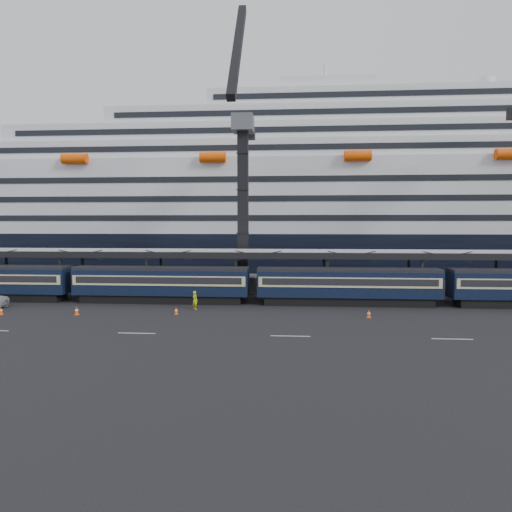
{
  "coord_description": "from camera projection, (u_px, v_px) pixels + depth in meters",
  "views": [
    {
      "loc": [
        -14.04,
        -38.32,
        8.53
      ],
      "look_at": [
        -17.68,
        10.0,
        5.14
      ],
      "focal_mm": 32.0,
      "sensor_mm": 36.0,
      "label": 1
    }
  ],
  "objects": [
    {
      "name": "ground",
      "position": [
        460.0,
        327.0,
        37.66
      ],
      "size": [
        260.0,
        260.0,
        0.0
      ],
      "primitive_type": "plane",
      "color": "black",
      "rests_on": "ground"
    },
    {
      "name": "train",
      "position": [
        380.0,
        285.0,
        47.8
      ],
      "size": [
        133.05,
        3.0,
        4.05
      ],
      "color": "black",
      "rests_on": "ground"
    },
    {
      "name": "canopy",
      "position": [
        415.0,
        253.0,
        51.22
      ],
      "size": [
        130.0,
        6.25,
        5.53
      ],
      "color": "gray",
      "rests_on": "ground"
    },
    {
      "name": "cruise_ship",
      "position": [
        362.0,
        203.0,
        82.63
      ],
      "size": [
        214.09,
        28.84,
        34.0
      ],
      "color": "black",
      "rests_on": "ground"
    },
    {
      "name": "crane_dark_near",
      "position": [
        243.0,
        197.0,
        56.82
      ],
      "size": [
        4.5,
        17.75,
        35.08
      ],
      "color": "#4D5054",
      "rests_on": "ground"
    },
    {
      "name": "worker",
      "position": [
        195.0,
        300.0,
        45.63
      ],
      "size": [
        0.8,
        0.77,
        1.85
      ],
      "primitive_type": "imported",
      "rotation": [
        0.0,
        0.0,
        2.47
      ],
      "color": "#C6E80C",
      "rests_on": "ground"
    },
    {
      "name": "traffic_cone_a",
      "position": [
        1.0,
        311.0,
        42.94
      ],
      "size": [
        0.39,
        0.39,
        0.77
      ],
      "color": "#FF5308",
      "rests_on": "ground"
    },
    {
      "name": "traffic_cone_b",
      "position": [
        77.0,
        311.0,
        42.84
      ],
      "size": [
        0.42,
        0.42,
        0.85
      ],
      "color": "#FF5308",
      "rests_on": "ground"
    },
    {
      "name": "traffic_cone_c",
      "position": [
        176.0,
        311.0,
        43.08
      ],
      "size": [
        0.37,
        0.37,
        0.73
      ],
      "color": "#FF5308",
      "rests_on": "ground"
    },
    {
      "name": "traffic_cone_d",
      "position": [
        369.0,
        313.0,
        41.56
      ],
      "size": [
        0.39,
        0.39,
        0.79
      ],
      "color": "#FF5308",
      "rests_on": "ground"
    }
  ]
}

